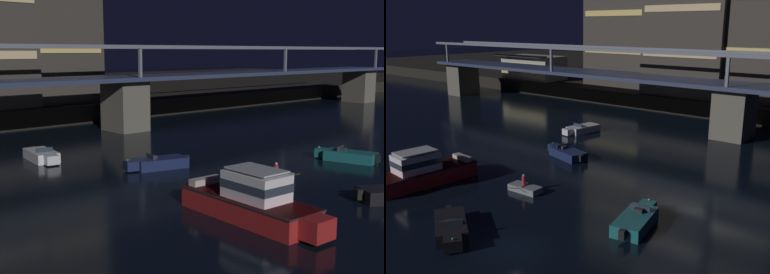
{
  "view_description": "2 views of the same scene",
  "coord_description": "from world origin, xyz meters",
  "views": [
    {
      "loc": [
        -33.3,
        -14.9,
        8.73
      ],
      "look_at": [
        -4.13,
        16.93,
        1.6
      ],
      "focal_mm": 48.66,
      "sensor_mm": 36.0,
      "label": 1
    },
    {
      "loc": [
        16.73,
        -14.37,
        12.11
      ],
      "look_at": [
        -9.78,
        17.34,
        1.46
      ],
      "focal_mm": 40.43,
      "sensor_mm": 36.0,
      "label": 2
    }
  ],
  "objects": [
    {
      "name": "river_bridge",
      "position": [
        0.0,
        32.41,
        4.61
      ],
      "size": [
        105.04,
        6.4,
        9.38
      ],
      "color": "#605B51",
      "rests_on": "ground"
    },
    {
      "name": "cabin_cruiser_near_left",
      "position": [
        -13.29,
        2.3,
        1.05
      ],
      "size": [
        3.22,
        9.26,
        2.79
      ],
      "color": "maroon",
      "rests_on": "ground"
    },
    {
      "name": "speedboat_near_center",
      "position": [
        3.68,
        6.88,
        0.41
      ],
      "size": [
        2.61,
        5.21,
        1.16
      ],
      "color": "#196066",
      "rests_on": "ground"
    },
    {
      "name": "speedboat_near_right",
      "position": [
        -9.29,
        15.07,
        0.41
      ],
      "size": [
        5.19,
        2.73,
        1.16
      ],
      "color": "#19234C",
      "rests_on": "ground"
    },
    {
      "name": "speedboat_mid_center",
      "position": [
        -14.43,
        23.61,
        0.41
      ],
      "size": [
        2.32,
        5.23,
        1.16
      ],
      "color": "silver",
      "rests_on": "ground"
    },
    {
      "name": "dinghy_with_paddler",
      "position": [
        -5.91,
        6.48,
        0.28
      ],
      "size": [
        2.66,
        2.44,
        1.36
      ],
      "color": "gray",
      "rests_on": "ground"
    }
  ]
}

